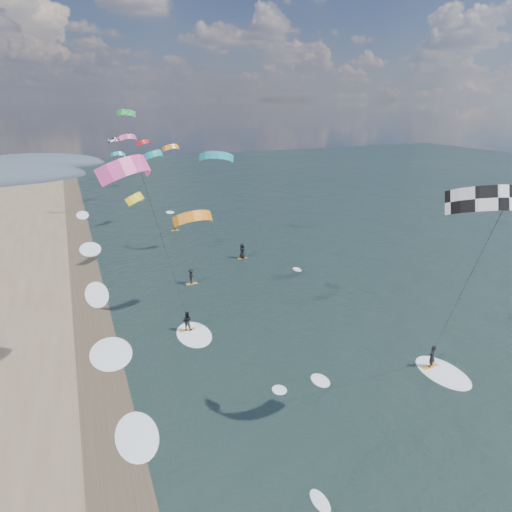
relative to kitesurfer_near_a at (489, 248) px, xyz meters
name	(u,v)px	position (x,y,z in m)	size (l,w,h in m)	color
ground	(367,453)	(-5.61, 0.40, -10.60)	(260.00, 260.00, 0.00)	black
wet_sand_strip	(105,398)	(-17.61, 10.40, -10.59)	(3.00, 240.00, 0.00)	#382D23
kitesurfer_near_a	(489,248)	(0.00, 0.00, 0.00)	(7.77, 8.94, 14.37)	orange
kitesurfer_near_b	(160,232)	(-13.11, 12.15, -1.01)	(6.93, 9.03, 14.97)	orange
far_kitesurfers	(209,255)	(-4.57, 30.15, -9.76)	(8.43, 19.83, 1.80)	orange
bg_kite_field	(149,149)	(-6.07, 53.77, -0.41)	(13.58, 71.04, 9.78)	yellow
shoreline_surf	(116,354)	(-16.41, 15.15, -10.60)	(2.40, 79.40, 0.11)	white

